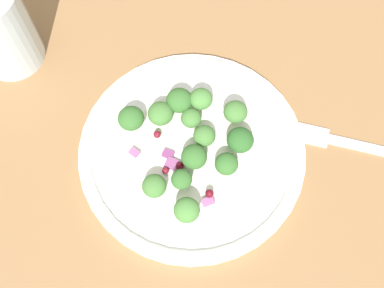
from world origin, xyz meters
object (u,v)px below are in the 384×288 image
broccoli_floret_1 (179,101)px  fork (368,147)px  broccoli_floret_0 (131,119)px  plate (192,151)px  broccoli_floret_2 (194,157)px

broccoli_floret_1 → fork: 22.05cm
broccoli_floret_0 → fork: 26.95cm
plate → fork: plate is taller
plate → broccoli_floret_2: bearing=-25.3°
broccoli_floret_1 → broccoli_floret_2: broccoli_floret_1 is taller
broccoli_floret_0 → broccoli_floret_1: 5.72cm
broccoli_floret_1 → broccoli_floret_2: 6.84cm
broccoli_floret_0 → broccoli_floret_2: same height
plate → broccoli_floret_2: (1.50, -0.71, 2.15)cm
plate → broccoli_floret_2: broccoli_floret_2 is taller
plate → broccoli_floret_1: size_ratio=8.38×
fork → broccoli_floret_2: bearing=-116.4°
plate → broccoli_floret_1: (-4.95, 1.53, 2.46)cm
plate → broccoli_floret_1: bearing=162.8°
plate → fork: size_ratio=1.69×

